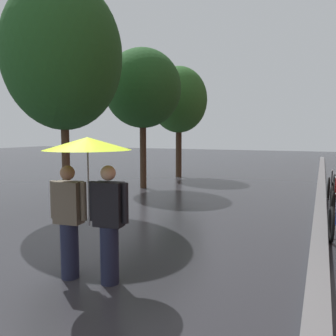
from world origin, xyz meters
name	(u,v)px	position (x,y,z in m)	size (l,w,h in m)	color
ground_plane	(96,268)	(0.00, 0.00, 0.00)	(80.00, 80.00, 0.00)	#2D2D33
kerb_strip	(321,187)	(3.20, 10.00, 0.06)	(0.30, 36.00, 0.12)	slate
street_tree_0	(63,55)	(-3.05, 2.90, 4.13)	(3.07, 3.07, 6.07)	#473323
street_tree_1	(143,89)	(-3.15, 7.40, 3.81)	(2.94, 2.94, 5.32)	#473323
street_tree_2	(179,100)	(-3.23, 11.20, 3.72)	(2.73, 2.73, 5.32)	#473323
couple_under_umbrella	(88,182)	(0.19, -0.39, 1.43)	(1.23, 1.23, 2.06)	#1E233D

